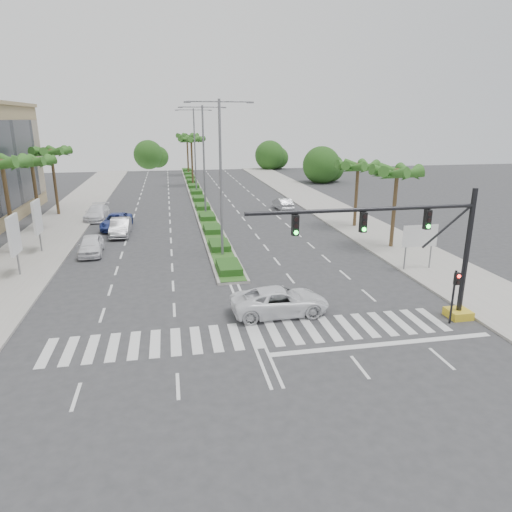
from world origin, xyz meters
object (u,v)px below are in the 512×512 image
Objects in this scene: car_parked_b at (120,227)px; car_parked_a at (91,245)px; car_parked_c at (116,221)px; car_crossing at (280,301)px; car_parked_d at (97,213)px; car_right at (283,204)px.

car_parked_a is at bearing -106.05° from car_parked_b.
car_parked_a is at bearing -91.90° from car_parked_c.
car_parked_c is at bearing 23.72° from car_crossing.
car_parked_c is 25.93m from car_crossing.
car_parked_a is 0.92× the size of car_parked_b.
car_parked_a is at bearing -80.63° from car_parked_d.
car_parked_c is 19.95m from car_right.
car_parked_b reaches higher than car_parked_a.
car_right is at bearing 8.22° from car_parked_d.
car_parked_c is (-0.65, 2.95, -0.05)m from car_parked_b.
car_parked_a is 0.82× the size of car_crossing.
car_parked_c is at bearing 102.82° from car_parked_b.
car_parked_b is at bearing 24.21° from car_right.
car_right is (18.17, 9.55, -0.09)m from car_parked_b.
car_crossing is at bearing -60.62° from car_parked_d.
car_parked_b is at bearing 25.41° from car_crossing.
car_crossing is at bearing -59.31° from car_parked_c.
car_parked_a is at bearing 38.66° from car_crossing.
car_parked_b is 8.44m from car_parked_d.
car_parked_b reaches higher than car_parked_d.
car_parked_a is 25.32m from car_right.
car_crossing is (11.14, -23.41, 0.01)m from car_parked_c.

